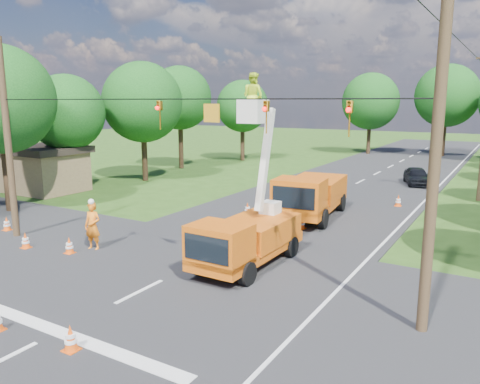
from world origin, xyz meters
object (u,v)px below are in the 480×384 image
Objects in this scene: traffic_cone_6 at (7,224)px; tree_far_b at (447,96)px; tree_left_b at (0,100)px; tree_left_f at (243,106)px; pole_right_near at (436,146)px; second_truck at (311,195)px; traffic_cone_5 at (25,241)px; distant_car at (417,176)px; ground_worker at (93,226)px; pole_left at (8,140)px; traffic_cone_3 at (302,222)px; traffic_cone_1 at (71,338)px; traffic_cone_7 at (398,201)px; traffic_cone_4 at (69,246)px; tree_left_e at (180,98)px; tree_left_d at (142,102)px; traffic_cone_2 at (279,234)px; tree_far_a at (371,101)px; tree_left_c at (66,113)px; shed at (44,168)px; bucket_truck at (247,227)px; traffic_cone_8 at (247,209)px.

tree_far_b reaches higher than traffic_cone_6.
tree_left_f is at bearing 90.64° from tree_left_b.
tree_far_b is at bearing 96.97° from pole_right_near.
second_truck reaches higher than traffic_cone_5.
ground_worker is at bearing -130.59° from distant_car.
traffic_cone_3 is at bearing 35.83° from pole_left.
traffic_cone_1 is at bearing -96.34° from second_truck.
traffic_cone_3 is at bearing -111.15° from traffic_cone_7.
tree_left_e is (-11.54, 22.47, 6.13)m from traffic_cone_4.
pole_right_near reaches higher than traffic_cone_4.
traffic_cone_5 is at bearing -64.68° from tree_left_d.
traffic_cone_7 is at bearing -106.69° from distant_car.
second_truck is at bearing -16.61° from tree_left_d.
traffic_cone_1 is 26.80m from tree_left_d.
traffic_cone_2 is 25.30m from tree_left_e.
traffic_cone_5 is 0.07× the size of tree_far_a.
tree_left_c is at bearing -104.04° from tree_left_d.
shed is (-7.25, 7.65, 1.26)m from traffic_cone_6.
traffic_cone_5 is 18.56m from tree_left_d.
tree_left_c is (-2.00, 6.00, -0.87)m from tree_left_b.
tree_left_e is (-6.05, 21.65, 6.13)m from traffic_cone_6.
tree_far_a reaches higher than bucket_truck.
traffic_cone_2 is 0.07× the size of pole_right_near.
shed is (-10.55, 8.95, 1.26)m from traffic_cone_5.
pole_right_near is at bearing -48.65° from traffic_cone_3.
traffic_cone_7 is 21.35m from pole_left.
bucket_truck is 10.22× the size of traffic_cone_3.
traffic_cone_6 is 4.34m from pole_left.
pole_right_near is 1.82× the size of shed.
traffic_cone_8 is at bearing 139.75° from pole_right_near.
tree_left_d is 0.97× the size of tree_far_a.
second_truck is 1.75× the size of distant_car.
tree_left_c is 13.05m from tree_left_e.
traffic_cone_7 is (2.66, 13.63, -1.20)m from bucket_truck.
distant_car is 16.18m from traffic_cone_8.
pole_left is (-10.52, -10.22, 3.21)m from second_truck.
tree_left_e reaches higher than traffic_cone_4.
traffic_cone_1 is 0.07× the size of tree_far_b.
distant_car is 0.49× the size of tree_left_c.
pole_right_near is at bearing -1.03° from traffic_cone_6.
shed is (-13.14, 7.53, 0.59)m from ground_worker.
tree_left_b reaches higher than ground_worker.
traffic_cone_6 is at bearing 171.37° from ground_worker.
tree_left_f is 23.30m from tree_far_b.
traffic_cone_8 is (-6.20, -14.94, -0.31)m from distant_car.
traffic_cone_2 is at bearing 141.79° from pole_right_near.
tree_left_e is (-7.30, 22.00, 1.99)m from pole_left.
second_truck is at bearing 3.99° from tree_left_c.
traffic_cone_8 is 20.42m from tree_left_e.
tree_left_e is (-14.58, 12.92, 6.13)m from traffic_cone_8.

